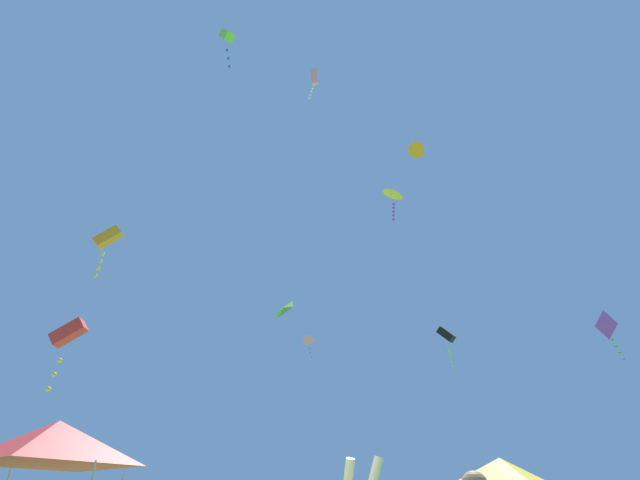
{
  "coord_description": "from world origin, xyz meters",
  "views": [
    {
      "loc": [
        -0.3,
        -6.1,
        1.46
      ],
      "look_at": [
        2.19,
        13.59,
        12.34
      ],
      "focal_mm": 28.18,
      "sensor_mm": 36.0,
      "label": 1
    }
  ],
  "objects_px": {
    "canopy_tent_yellow": "(502,474)",
    "kite_red_box": "(68,334)",
    "kite_pink_box": "(314,78)",
    "kite_lime_box": "(227,37)",
    "kite_yellow_delta": "(393,195)",
    "kite_black_box": "(446,336)",
    "canopy_tent_red": "(55,443)",
    "kite_orange_delta": "(417,150)",
    "kite_purple_diamond": "(607,328)",
    "kite_pink_delta": "(309,341)",
    "kite_orange_box": "(107,239)",
    "kite_lime_diamond": "(284,309)"
  },
  "relations": [
    {
      "from": "kite_orange_box",
      "to": "kite_orange_delta",
      "type": "bearing_deg",
      "value": -1.01
    },
    {
      "from": "kite_lime_box",
      "to": "kite_pink_box",
      "type": "bearing_deg",
      "value": -46.44
    },
    {
      "from": "kite_yellow_delta",
      "to": "kite_pink_delta",
      "type": "height_order",
      "value": "kite_yellow_delta"
    },
    {
      "from": "canopy_tent_red",
      "to": "kite_black_box",
      "type": "height_order",
      "value": "kite_black_box"
    },
    {
      "from": "canopy_tent_yellow",
      "to": "kite_pink_box",
      "type": "xyz_separation_m",
      "value": [
        -5.66,
        -1.35,
        13.65
      ]
    },
    {
      "from": "canopy_tent_red",
      "to": "kite_orange_delta",
      "type": "xyz_separation_m",
      "value": [
        14.8,
        10.33,
        19.54
      ]
    },
    {
      "from": "kite_black_box",
      "to": "kite_red_box",
      "type": "height_order",
      "value": "kite_black_box"
    },
    {
      "from": "kite_lime_diamond",
      "to": "kite_pink_box",
      "type": "height_order",
      "value": "kite_pink_box"
    },
    {
      "from": "canopy_tent_yellow",
      "to": "kite_purple_diamond",
      "type": "relative_size",
      "value": 1.32
    },
    {
      "from": "canopy_tent_yellow",
      "to": "kite_pink_delta",
      "type": "xyz_separation_m",
      "value": [
        -4.19,
        13.97,
        8.11
      ]
    },
    {
      "from": "canopy_tent_yellow",
      "to": "kite_red_box",
      "type": "bearing_deg",
      "value": 165.19
    },
    {
      "from": "kite_orange_delta",
      "to": "kite_purple_diamond",
      "type": "bearing_deg",
      "value": -29.52
    },
    {
      "from": "canopy_tent_red",
      "to": "canopy_tent_yellow",
      "type": "bearing_deg",
      "value": 0.96
    },
    {
      "from": "kite_yellow_delta",
      "to": "kite_orange_box",
      "type": "height_order",
      "value": "kite_yellow_delta"
    },
    {
      "from": "kite_black_box",
      "to": "canopy_tent_red",
      "type": "bearing_deg",
      "value": -139.93
    },
    {
      "from": "kite_lime_diamond",
      "to": "kite_orange_delta",
      "type": "xyz_separation_m",
      "value": [
        8.2,
        -4.23,
        9.96
      ]
    },
    {
      "from": "kite_red_box",
      "to": "kite_pink_box",
      "type": "relative_size",
      "value": 1.92
    },
    {
      "from": "kite_black_box",
      "to": "kite_pink_box",
      "type": "relative_size",
      "value": 1.83
    },
    {
      "from": "canopy_tent_yellow",
      "to": "kite_pink_box",
      "type": "relative_size",
      "value": 2.05
    },
    {
      "from": "kite_orange_box",
      "to": "kite_purple_diamond",
      "type": "distance_m",
      "value": 26.19
    },
    {
      "from": "kite_yellow_delta",
      "to": "kite_lime_diamond",
      "type": "bearing_deg",
      "value": 166.09
    },
    {
      "from": "kite_black_box",
      "to": "kite_orange_delta",
      "type": "height_order",
      "value": "kite_orange_delta"
    },
    {
      "from": "kite_red_box",
      "to": "kite_purple_diamond",
      "type": "relative_size",
      "value": 1.24
    },
    {
      "from": "canopy_tent_red",
      "to": "kite_black_box",
      "type": "distance_m",
      "value": 23.32
    },
    {
      "from": "kite_lime_box",
      "to": "kite_yellow_delta",
      "type": "bearing_deg",
      "value": 41.13
    },
    {
      "from": "canopy_tent_red",
      "to": "kite_pink_box",
      "type": "relative_size",
      "value": 2.58
    },
    {
      "from": "kite_yellow_delta",
      "to": "kite_pink_box",
      "type": "distance_m",
      "value": 16.27
    },
    {
      "from": "canopy_tent_yellow",
      "to": "kite_black_box",
      "type": "bearing_deg",
      "value": 72.37
    },
    {
      "from": "kite_orange_box",
      "to": "canopy_tent_yellow",
      "type": "bearing_deg",
      "value": -33.48
    },
    {
      "from": "canopy_tent_red",
      "to": "kite_red_box",
      "type": "relative_size",
      "value": 1.34
    },
    {
      "from": "kite_lime_diamond",
      "to": "kite_pink_box",
      "type": "bearing_deg",
      "value": -89.72
    },
    {
      "from": "canopy_tent_yellow",
      "to": "kite_lime_box",
      "type": "xyz_separation_m",
      "value": [
        -9.72,
        2.92,
        20.53
      ]
    },
    {
      "from": "kite_pink_delta",
      "to": "kite_red_box",
      "type": "xyz_separation_m",
      "value": [
        -9.95,
        -10.23,
        -3.31
      ]
    },
    {
      "from": "kite_lime_box",
      "to": "kite_red_box",
      "type": "xyz_separation_m",
      "value": [
        -4.41,
        0.82,
        -15.73
      ]
    },
    {
      "from": "kite_lime_box",
      "to": "kite_yellow_delta",
      "type": "xyz_separation_m",
      "value": [
        11.09,
        9.68,
        -2.35
      ]
    },
    {
      "from": "kite_lime_diamond",
      "to": "kite_orange_box",
      "type": "distance_m",
      "value": 11.01
    },
    {
      "from": "kite_lime_diamond",
      "to": "kite_purple_diamond",
      "type": "distance_m",
      "value": 17.57
    },
    {
      "from": "kite_pink_box",
      "to": "kite_pink_delta",
      "type": "bearing_deg",
      "value": 84.52
    },
    {
      "from": "canopy_tent_red",
      "to": "canopy_tent_yellow",
      "type": "relative_size",
      "value": 1.26
    },
    {
      "from": "kite_orange_box",
      "to": "kite_pink_box",
      "type": "relative_size",
      "value": 2.34
    },
    {
      "from": "kite_yellow_delta",
      "to": "kite_pink_delta",
      "type": "xyz_separation_m",
      "value": [
        -5.55,
        1.37,
        -10.07
      ]
    },
    {
      "from": "kite_pink_box",
      "to": "kite_purple_diamond",
      "type": "bearing_deg",
      "value": 26.47
    },
    {
      "from": "kite_yellow_delta",
      "to": "kite_pink_delta",
      "type": "relative_size",
      "value": 2.05
    },
    {
      "from": "canopy_tent_yellow",
      "to": "kite_red_box",
      "type": "height_order",
      "value": "kite_red_box"
    },
    {
      "from": "kite_orange_delta",
      "to": "kite_orange_box",
      "type": "bearing_deg",
      "value": 178.99
    },
    {
      "from": "kite_black_box",
      "to": "canopy_tent_yellow",
      "type": "bearing_deg",
      "value": -107.63
    },
    {
      "from": "kite_red_box",
      "to": "kite_pink_box",
      "type": "bearing_deg",
      "value": -31.0
    },
    {
      "from": "kite_red_box",
      "to": "kite_pink_box",
      "type": "xyz_separation_m",
      "value": [
        8.47,
        -5.09,
        8.85
      ]
    },
    {
      "from": "canopy_tent_red",
      "to": "kite_lime_diamond",
      "type": "bearing_deg",
      "value": 65.63
    },
    {
      "from": "canopy_tent_yellow",
      "to": "kite_yellow_delta",
      "type": "distance_m",
      "value": 22.16
    }
  ]
}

